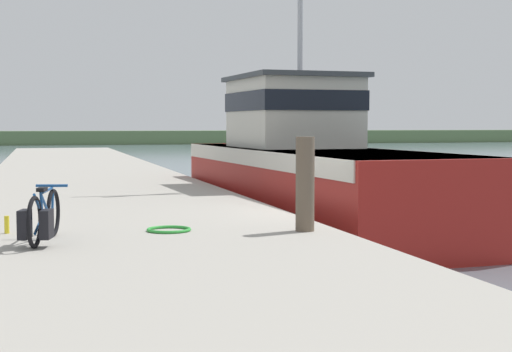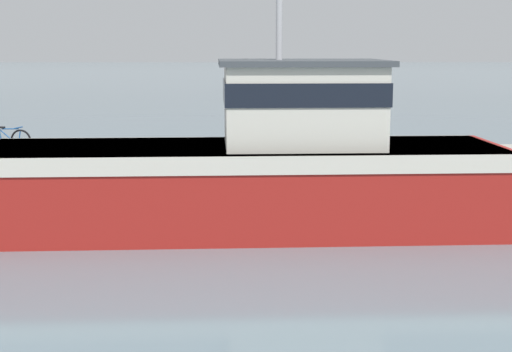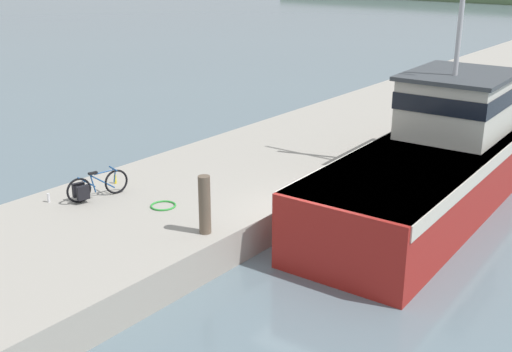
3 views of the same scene
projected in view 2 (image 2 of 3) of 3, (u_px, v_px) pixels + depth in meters
name	position (u px, v px, depth m)	size (l,w,h in m)	color
ground_plane	(45.00, 220.00, 18.39)	(320.00, 320.00, 0.00)	slate
dock_pier	(81.00, 173.00, 22.26)	(5.89, 80.00, 0.89)	#A39E93
fishing_boat_main	(265.00, 168.00, 17.24)	(3.92, 14.01, 8.74)	maroon
bicycle_touring	(0.00, 140.00, 23.47)	(0.67, 1.71, 0.75)	black
hose_coil	(9.00, 159.00, 21.73)	(0.66, 0.66, 0.05)	green
water_bottle_by_bike	(43.00, 145.00, 23.99)	(0.07, 0.07, 0.26)	yellow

